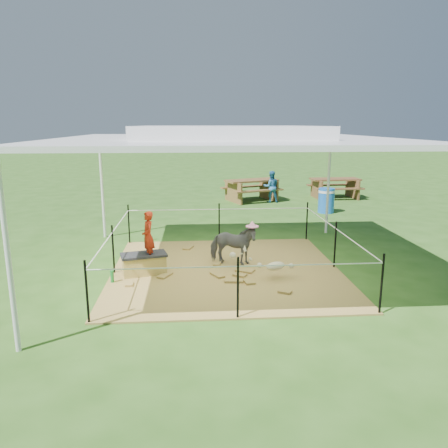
{
  "coord_description": "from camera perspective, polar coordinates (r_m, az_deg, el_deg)",
  "views": [
    {
      "loc": [
        -0.67,
        -8.45,
        2.94
      ],
      "look_at": [
        0.0,
        0.6,
        0.85
      ],
      "focal_mm": 35.0,
      "sensor_mm": 36.0,
      "label": 1
    }
  ],
  "objects": [
    {
      "name": "pink_hat",
      "position": [
        9.05,
        1.16,
        0.25
      ],
      "size": [
        0.27,
        0.27,
        0.12
      ],
      "primitive_type": "cylinder",
      "color": "#FC92C8",
      "rests_on": "pony"
    },
    {
      "name": "picnic_table_near",
      "position": [
        17.05,
        3.6,
        4.42
      ],
      "size": [
        2.38,
        2.05,
        0.83
      ],
      "primitive_type": "cube",
      "rotation": [
        0.0,
        0.0,
        0.36
      ],
      "color": "brown",
      "rests_on": "ground"
    },
    {
      "name": "picnic_table_far",
      "position": [
        18.21,
        14.25,
        4.54
      ],
      "size": [
        1.97,
        1.46,
        0.8
      ],
      "primitive_type": "cube",
      "rotation": [
        0.0,
        0.0,
        0.04
      ],
      "color": "brown",
      "rests_on": "ground"
    },
    {
      "name": "trash_barrel",
      "position": [
        15.12,
        13.21,
        3.0
      ],
      "size": [
        0.61,
        0.61,
        0.83
      ],
      "primitive_type": "cylinder",
      "rotation": [
        0.0,
        0.0,
        0.16
      ],
      "color": "blue",
      "rests_on": "ground"
    },
    {
      "name": "rope_fence",
      "position": [
        8.78,
        0.29,
        -2.19
      ],
      "size": [
        4.54,
        4.54,
        1.0
      ],
      "color": "black",
      "rests_on": "ground"
    },
    {
      "name": "distant_person",
      "position": [
        16.78,
        6.16,
        4.87
      ],
      "size": [
        0.6,
        0.47,
        1.2
      ],
      "primitive_type": "imported",
      "rotation": [
        0.0,
        0.0,
        3.17
      ],
      "color": "teal",
      "rests_on": "ground"
    },
    {
      "name": "foal",
      "position": [
        8.45,
        6.74,
        -5.27
      ],
      "size": [
        1.14,
        0.92,
        0.55
      ],
      "primitive_type": null,
      "rotation": [
        0.0,
        0.0,
        0.42
      ],
      "color": "#C3B08F",
      "rests_on": "hay_patch"
    },
    {
      "name": "woman",
      "position": [
        8.62,
        -9.91,
        -0.96
      ],
      "size": [
        0.32,
        0.41,
        0.99
      ],
      "primitive_type": "imported",
      "rotation": [
        0.0,
        0.0,
        -1.32
      ],
      "color": "#AF2411",
      "rests_on": "straw_bale"
    },
    {
      "name": "pony",
      "position": [
        9.17,
        1.14,
        -2.74
      ],
      "size": [
        1.1,
        0.72,
        0.86
      ],
      "primitive_type": "imported",
      "rotation": [
        0.0,
        0.0,
        1.29
      ],
      "color": "#46464B",
      "rests_on": "hay_patch"
    },
    {
      "name": "hay_patch",
      "position": [
        8.97,
        0.28,
        -6.07
      ],
      "size": [
        4.6,
        4.6,
        0.03
      ],
      "primitive_type": "cube",
      "color": "brown",
      "rests_on": "ground"
    },
    {
      "name": "dark_cloth",
      "position": [
        8.76,
        -10.45,
        -3.98
      ],
      "size": [
        0.97,
        0.66,
        0.05
      ],
      "primitive_type": "cube",
      "rotation": [
        0.0,
        0.0,
        0.25
      ],
      "color": "black",
      "rests_on": "straw_bale"
    },
    {
      "name": "straw_bale",
      "position": [
        8.82,
        -10.39,
        -5.26
      ],
      "size": [
        0.9,
        0.6,
        0.37
      ],
      "primitive_type": "cube",
      "rotation": [
        0.0,
        0.0,
        0.25
      ],
      "color": "#A4813B",
      "rests_on": "hay_patch"
    },
    {
      "name": "green_bottle",
      "position": [
        8.5,
        -14.4,
        -6.66
      ],
      "size": [
        0.08,
        0.08,
        0.23
      ],
      "primitive_type": "cylinder",
      "rotation": [
        0.0,
        0.0,
        0.25
      ],
      "color": "#1C802E",
      "rests_on": "hay_patch"
    },
    {
      "name": "ground",
      "position": [
        8.97,
        0.28,
        -6.16
      ],
      "size": [
        90.0,
        90.0,
        0.0
      ],
      "primitive_type": "plane",
      "color": "#2D5919",
      "rests_on": "ground"
    },
    {
      "name": "canopy_tent",
      "position": [
        8.48,
        0.31,
        11.29
      ],
      "size": [
        6.3,
        6.3,
        2.9
      ],
      "color": "silver",
      "rests_on": "ground"
    }
  ]
}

